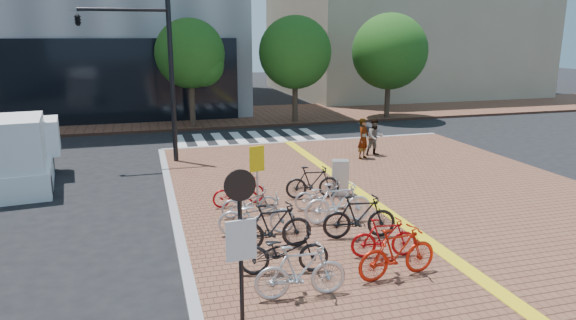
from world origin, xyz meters
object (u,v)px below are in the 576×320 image
object	(u,v)px
bike_5	(239,191)
bike_11	(313,182)
bike_2	(273,227)
box_truck	(21,153)
bike_1	(284,251)
bike_3	(257,215)
bike_10	(322,195)
pedestrian_a	(363,139)
bike_4	(250,202)
bike_7	(384,238)
bike_6	(398,253)
bike_8	(359,217)
utility_box	(340,178)
bike_0	(301,271)
pedestrian_b	(375,137)
bike_9	(338,203)
yellow_sign	(257,164)
traffic_light_pole	(130,49)
notice_sign	(241,231)

from	to	relation	value
bike_5	bike_11	distance (m)	2.38
bike_2	bike_11	size ratio (longest dim) A/B	1.12
bike_5	box_truck	xyz separation A→B (m)	(-6.80, 4.46, 0.62)
bike_1	bike_3	distance (m)	2.33
bike_10	pedestrian_a	xyz separation A→B (m)	(3.82, 5.63, 0.40)
bike_4	bike_7	xyz separation A→B (m)	(2.45, -3.55, 0.04)
bike_5	bike_6	size ratio (longest dim) A/B	0.89
bike_7	bike_10	xyz separation A→B (m)	(-0.25, 3.55, -0.03)
bike_8	utility_box	distance (m)	3.64
bike_2	bike_6	xyz separation A→B (m)	(2.18, -2.15, -0.02)
bike_0	pedestrian_a	bearing A→B (deg)	-26.52
bike_2	box_truck	bearing A→B (deg)	39.89
bike_4	bike_10	world-z (taller)	bike_10
bike_3	bike_7	xyz separation A→B (m)	(2.55, -2.17, -0.05)
pedestrian_a	box_truck	size ratio (longest dim) A/B	0.37
bike_1	pedestrian_a	world-z (taller)	pedestrian_a
bike_7	bike_11	size ratio (longest dim) A/B	0.91
bike_4	pedestrian_b	size ratio (longest dim) A/B	1.04
bike_7	utility_box	bearing A→B (deg)	0.42
bike_3	bike_8	world-z (taller)	bike_8
bike_9	yellow_sign	distance (m)	2.94
utility_box	yellow_sign	distance (m)	2.85
bike_2	bike_6	world-z (taller)	bike_2
bike_0	bike_3	world-z (taller)	bike_0
bike_3	bike_10	xyz separation A→B (m)	(2.30, 1.38, -0.08)
bike_11	bike_5	bearing A→B (deg)	97.44
bike_8	bike_11	xyz separation A→B (m)	(-0.09, 3.44, -0.05)
bike_10	traffic_light_pole	distance (m)	9.93
notice_sign	pedestrian_a	bearing A→B (deg)	56.96
bike_6	yellow_sign	size ratio (longest dim) A/B	1.04
bike_5	yellow_sign	world-z (taller)	yellow_sign
pedestrian_a	bike_4	bearing A→B (deg)	-173.04
bike_6	box_truck	size ratio (longest dim) A/B	0.41
bike_4	pedestrian_a	bearing A→B (deg)	-48.97
bike_3	bike_4	world-z (taller)	bike_3
bike_3	pedestrian_a	xyz separation A→B (m)	(6.12, 7.01, 0.32)
bike_2	bike_4	size ratio (longest dim) A/B	1.19
pedestrian_b	box_truck	world-z (taller)	box_truck
pedestrian_a	yellow_sign	bearing A→B (deg)	-176.67
bike_7	bike_3	bearing A→B (deg)	59.39
bike_2	pedestrian_a	world-z (taller)	pedestrian_a
bike_2	bike_7	xyz separation A→B (m)	(2.38, -1.12, -0.11)
bike_5	box_truck	distance (m)	8.16
notice_sign	box_truck	xyz separation A→B (m)	(-5.61, 11.18, -0.79)
bike_10	yellow_sign	size ratio (longest dim) A/B	0.93
bike_10	bike_11	bearing A→B (deg)	1.42
bike_4	pedestrian_a	world-z (taller)	pedestrian_a
bike_4	notice_sign	distance (m)	5.96
notice_sign	bike_4	bearing A→B (deg)	76.97
pedestrian_a	utility_box	xyz separation A→B (m)	(-2.79, -4.42, -0.27)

